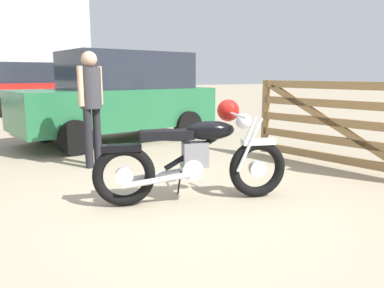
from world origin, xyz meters
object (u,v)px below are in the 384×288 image
dark_sedan_left (42,86)px  blue_hatchback_right (120,96)px  vintage_motorcycle (198,155)px  bystander (91,97)px  pale_sedan_back (100,85)px  timber_gate (351,121)px

dark_sedan_left → blue_hatchback_right: (0.39, -6.83, -0.02)m
blue_hatchback_right → vintage_motorcycle: bearing=73.9°
bystander → blue_hatchback_right: blue_hatchback_right is taller
bystander → dark_sedan_left: size_ratio=0.35×
vintage_motorcycle → dark_sedan_left: bearing=107.9°
blue_hatchback_right → pale_sedan_back: same height
timber_gate → dark_sedan_left: dark_sedan_left is taller
timber_gate → blue_hatchback_right: size_ratio=0.62×
vintage_motorcycle → bystander: size_ratio=1.21×
timber_gate → pale_sedan_back: bearing=-11.5°
bystander → dark_sedan_left: 8.80m
timber_gate → pale_sedan_back: (0.42, 12.70, 0.21)m
vintage_motorcycle → pale_sedan_back: (2.88, 12.67, 0.43)m
vintage_motorcycle → blue_hatchback_right: 4.05m
vintage_motorcycle → timber_gate: (2.45, -0.03, 0.21)m
timber_gate → pale_sedan_back: size_ratio=0.62×
bystander → dark_sedan_left: (0.73, 8.77, -0.08)m
timber_gate → blue_hatchback_right: blue_hatchback_right is taller
bystander → blue_hatchback_right: size_ratio=0.41×
timber_gate → bystander: 3.65m
vintage_motorcycle → timber_gate: bearing=18.2°
dark_sedan_left → blue_hatchback_right: size_ratio=1.16×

